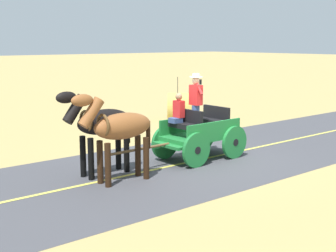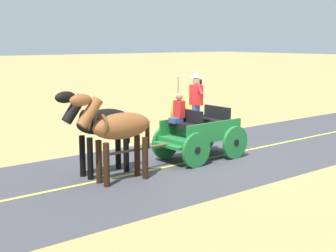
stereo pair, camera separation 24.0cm
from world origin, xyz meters
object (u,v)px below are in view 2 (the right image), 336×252
horse_off_side (100,124)px  horse_near_side (118,128)px  hay_bale (184,107)px  horse_drawn_carriage (199,131)px

horse_off_side → horse_near_side: bearing=-178.7°
horse_off_side → hay_bale: 8.66m
hay_bale → horse_off_side: bearing=125.5°
horse_drawn_carriage → horse_off_side: horse_drawn_carriage is taller
horse_drawn_carriage → hay_bale: bearing=-36.7°
horse_drawn_carriage → horse_near_side: bearing=98.7°
hay_bale → horse_near_side: bearing=129.7°
horse_drawn_carriage → horse_off_side: size_ratio=2.04×
horse_drawn_carriage → hay_bale: 6.67m
horse_drawn_carriage → horse_near_side: 3.10m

